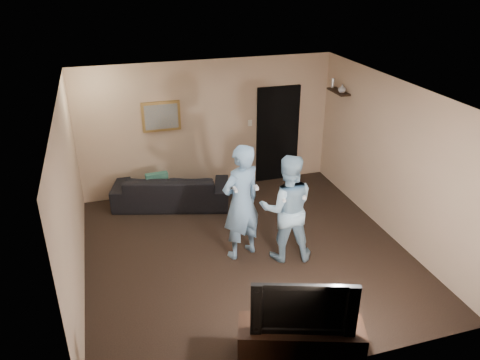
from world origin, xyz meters
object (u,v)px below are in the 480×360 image
object	(u,v)px
television	(303,303)
wii_player_right	(287,208)
wii_player_left	(241,202)
tv_console	(300,343)
sofa	(171,189)

from	to	relation	value
television	wii_player_right	size ratio (longest dim) A/B	0.67
wii_player_left	wii_player_right	xyz separation A→B (m)	(0.64, -0.25, -0.07)
tv_console	wii_player_right	distance (m)	2.21
wii_player_left	television	bearing A→B (deg)	-89.49
television	wii_player_right	bearing A→B (deg)	91.53
tv_console	television	bearing A→B (deg)	0.00
television	wii_player_right	distance (m)	2.12
television	wii_player_left	world-z (taller)	wii_player_left
tv_console	wii_player_right	bearing A→B (deg)	91.53
tv_console	television	world-z (taller)	television
sofa	wii_player_right	size ratio (longest dim) A/B	1.25
tv_console	wii_player_left	world-z (taller)	wii_player_left
tv_console	wii_player_right	xyz separation A→B (m)	(0.62, 2.03, 0.61)
tv_console	wii_player_right	size ratio (longest dim) A/B	0.83
tv_console	wii_player_left	distance (m)	2.38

